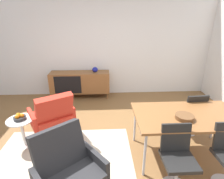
{
  "coord_description": "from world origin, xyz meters",
  "views": [
    {
      "loc": [
        0.15,
        -2.45,
        2.09
      ],
      "look_at": [
        0.31,
        0.5,
        0.92
      ],
      "focal_mm": 29.02,
      "sensor_mm": 36.0,
      "label": 1
    }
  ],
  "objects": [
    {
      "name": "dining_table",
      "position": [
        1.42,
        -0.13,
        0.7
      ],
      "size": [
        1.6,
        0.9,
        0.74
      ],
      "color": "brown",
      "rests_on": "ground_plane"
    },
    {
      "name": "dining_chair_back_right",
      "position": [
        1.77,
        0.43,
        0.47
      ],
      "size": [
        0.42,
        0.45,
        0.86
      ],
      "color": "black",
      "rests_on": "ground_plane"
    },
    {
      "name": "dining_chair_front_left",
      "position": [
        1.07,
        -0.69,
        0.47
      ],
      "size": [
        0.4,
        0.43,
        0.86
      ],
      "color": "black",
      "rests_on": "ground_plane"
    },
    {
      "name": "sideboard",
      "position": [
        -0.48,
        2.3,
        0.44
      ],
      "size": [
        1.6,
        0.45,
        0.72
      ],
      "color": "brown",
      "rests_on": "ground_plane"
    },
    {
      "name": "side_table_round",
      "position": [
        -1.24,
        0.24,
        0.32
      ],
      "size": [
        0.44,
        0.44,
        0.52
      ],
      "color": "white",
      "rests_on": "ground_plane"
    },
    {
      "name": "fruit_bowl",
      "position": [
        -1.24,
        0.24,
        0.56
      ],
      "size": [
        0.2,
        0.2,
        0.11
      ],
      "color": "#262628",
      "rests_on": "side_table_round"
    },
    {
      "name": "lounge_chair_red",
      "position": [
        -0.75,
        0.41,
        0.47
      ],
      "size": [
        0.89,
        0.88,
        0.95
      ],
      "color": "red",
      "rests_on": "ground_plane"
    },
    {
      "name": "wooden_bowl_on_table",
      "position": [
        1.31,
        -0.25,
        0.77
      ],
      "size": [
        0.26,
        0.26,
        0.06
      ],
      "primitive_type": "cylinder",
      "color": "brown",
      "rests_on": "dining_table"
    },
    {
      "name": "ground_plane",
      "position": [
        0.0,
        0.0,
        0.0
      ],
      "size": [
        8.32,
        8.32,
        0.0
      ],
      "primitive_type": "plane",
      "color": "brown"
    },
    {
      "name": "area_rug",
      "position": [
        -0.51,
        -0.22,
        0.0
      ],
      "size": [
        2.2,
        1.7,
        0.01
      ],
      "primitive_type": "cube",
      "color": "#B7AD99",
      "rests_on": "ground_plane"
    },
    {
      "name": "armchair_black_shell",
      "position": [
        -0.27,
        -0.86,
        0.47
      ],
      "size": [
        0.91,
        0.9,
        0.95
      ],
      "color": "#262628",
      "rests_on": "ground_plane"
    },
    {
      "name": "vase_cobalt",
      "position": [
        -0.06,
        2.3,
        0.79
      ],
      "size": [
        0.15,
        0.15,
        0.14
      ],
      "color": "navy",
      "rests_on": "sideboard"
    },
    {
      "name": "wall_back",
      "position": [
        0.0,
        2.6,
        1.4
      ],
      "size": [
        6.8,
        0.12,
        2.8
      ],
      "primitive_type": "cube",
      "color": "white",
      "rests_on": "ground_plane"
    }
  ]
}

